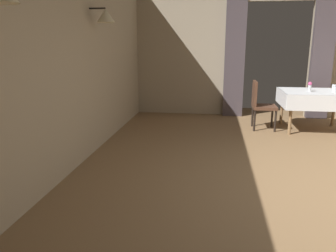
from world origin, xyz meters
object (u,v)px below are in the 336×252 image
object	(u,v)px
flower_vase_mid	(310,86)
chair_mid_left	(260,103)
glass_mid_c	(335,89)
dining_table_mid	(315,96)
glass_mid_b	(334,87)

from	to	relation	value
flower_vase_mid	chair_mid_left	bearing A→B (deg)	178.78
flower_vase_mid	glass_mid_c	size ratio (longest dim) A/B	1.83
flower_vase_mid	glass_mid_c	xyz separation A→B (m)	(0.45, 0.01, -0.05)
dining_table_mid	glass_mid_b	distance (m)	0.45
glass_mid_c	flower_vase_mid	bearing A→B (deg)	-178.46
dining_table_mid	flower_vase_mid	distance (m)	0.26
glass_mid_b	glass_mid_c	distance (m)	0.28
glass_mid_c	dining_table_mid	bearing A→B (deg)	165.37
flower_vase_mid	glass_mid_c	distance (m)	0.45
chair_mid_left	glass_mid_b	xyz separation A→B (m)	(1.39, 0.26, 0.29)
dining_table_mid	flower_vase_mid	xyz separation A→B (m)	(-0.14, -0.09, 0.20)
dining_table_mid	chair_mid_left	distance (m)	1.02
dining_table_mid	glass_mid_c	distance (m)	0.35
chair_mid_left	flower_vase_mid	world-z (taller)	flower_vase_mid
glass_mid_b	dining_table_mid	bearing A→B (deg)	-153.80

